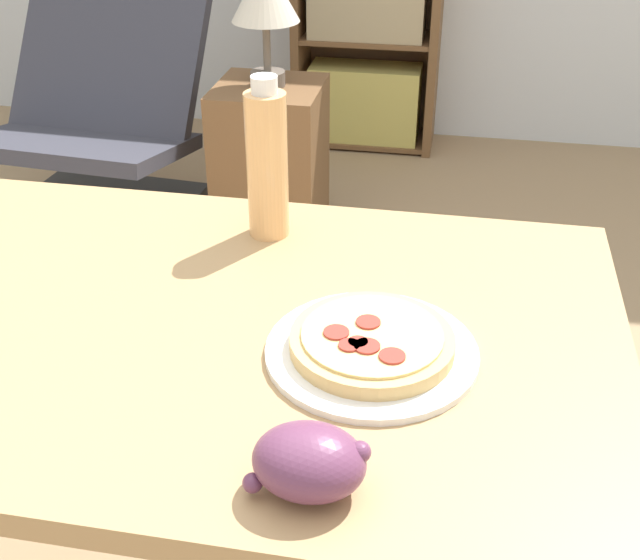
% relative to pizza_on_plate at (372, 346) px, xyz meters
% --- Properties ---
extents(dining_table, '(1.22, 0.73, 0.76)m').
position_rel_pizza_on_plate_xyz_m(dining_table, '(-0.28, 0.04, -0.13)').
color(dining_table, tan).
rests_on(dining_table, ground_plane).
extents(pizza_on_plate, '(0.27, 0.27, 0.04)m').
position_rel_pizza_on_plate_xyz_m(pizza_on_plate, '(0.00, 0.00, 0.00)').
color(pizza_on_plate, white).
rests_on(pizza_on_plate, dining_table).
extents(grape_bunch, '(0.13, 0.09, 0.07)m').
position_rel_pizza_on_plate_xyz_m(grape_bunch, '(-0.03, -0.23, 0.02)').
color(grape_bunch, '#6B3856').
rests_on(grape_bunch, dining_table).
extents(drink_bottle, '(0.06, 0.06, 0.26)m').
position_rel_pizza_on_plate_xyz_m(drink_bottle, '(-0.20, 0.30, 0.11)').
color(drink_bottle, '#EFB270').
rests_on(drink_bottle, dining_table).
extents(lounge_chair_near, '(0.72, 0.81, 0.88)m').
position_rel_pizza_on_plate_xyz_m(lounge_chair_near, '(-1.16, 1.65, -0.49)').
color(lounge_chair_near, black).
rests_on(lounge_chair_near, ground_plane).
extents(side_table, '(0.34, 0.34, 0.57)m').
position_rel_pizza_on_plate_xyz_m(side_table, '(-0.53, 1.61, -0.49)').
color(side_table, brown).
rests_on(side_table, ground_plane).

